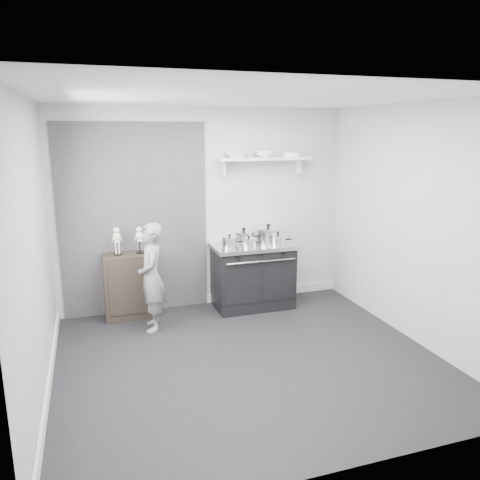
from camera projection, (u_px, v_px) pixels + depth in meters
name	position (u px, v px, depth m)	size (l,w,h in m)	color
ground	(248.00, 359.00, 5.00)	(4.00, 4.00, 0.00)	black
room_shell	(235.00, 206.00, 4.74)	(4.02, 3.62, 2.71)	beige
wall_shelf	(264.00, 159.00, 6.34)	(1.30, 0.26, 0.24)	silver
stove	(253.00, 275.00, 6.44)	(1.11, 0.69, 0.89)	black
side_cabinet	(130.00, 286.00, 6.08)	(0.65, 0.38, 0.85)	black
child	(152.00, 277.00, 5.64)	(0.48, 0.32, 1.33)	slate
pot_front_left	(230.00, 242.00, 6.14)	(0.29, 0.20, 0.18)	silver
pot_back_left	(244.00, 236.00, 6.43)	(0.38, 0.29, 0.20)	silver
pot_back_right	(268.00, 234.00, 6.52)	(0.40, 0.32, 0.24)	silver
pot_front_right	(278.00, 239.00, 6.27)	(0.31, 0.23, 0.19)	silver
pot_front_center	(249.00, 243.00, 6.14)	(0.28, 0.19, 0.16)	silver
skeleton_full	(117.00, 239.00, 5.89)	(0.11, 0.07, 0.41)	silver
skeleton_torso	(139.00, 238.00, 5.98)	(0.11, 0.07, 0.40)	silver
bowl_large	(237.00, 155.00, 6.20)	(0.31, 0.31, 0.08)	white
bowl_small	(265.00, 154.00, 6.32)	(0.26, 0.26, 0.08)	white
plate_stack	(292.00, 154.00, 6.44)	(0.23, 0.23, 0.06)	white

